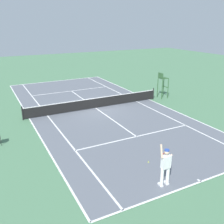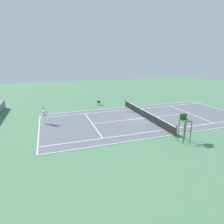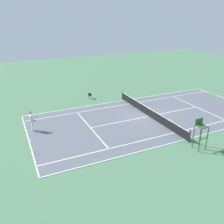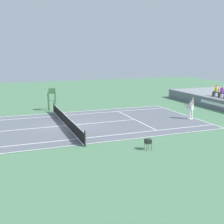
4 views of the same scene
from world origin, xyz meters
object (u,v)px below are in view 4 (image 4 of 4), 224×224
object	(u,v)px
umpire_chair	(52,96)
tennis_player	(191,109)
spectator_seated_0	(216,91)
ball_hopper	(148,141)
tennis_ball	(169,119)
spectator_seated_1	(221,92)

from	to	relation	value
umpire_chair	tennis_player	bearing A→B (deg)	52.72
tennis_player	umpire_chair	distance (m)	14.22
spectator_seated_0	ball_hopper	world-z (taller)	spectator_seated_0
spectator_seated_0	tennis_player	size ratio (longest dim) A/B	0.61
spectator_seated_0	tennis_ball	xyz separation A→B (m)	(4.31, -8.76, -1.72)
tennis_player	ball_hopper	xyz separation A→B (m)	(6.30, -7.74, -0.42)
spectator_seated_1	tennis_player	world-z (taller)	spectator_seated_1
spectator_seated_0	umpire_chair	size ratio (longest dim) A/B	0.52
tennis_player	umpire_chair	world-z (taller)	umpire_chair
tennis_player	tennis_ball	world-z (taller)	tennis_player
spectator_seated_1	ball_hopper	bearing A→B (deg)	-55.01
spectator_seated_1	tennis_player	bearing A→B (deg)	-60.30
spectator_seated_0	ball_hopper	xyz separation A→B (m)	(11.12, -14.56, -1.18)
spectator_seated_1	umpire_chair	xyz separation A→B (m)	(-4.72, -18.13, -0.20)
spectator_seated_0	ball_hopper	size ratio (longest dim) A/B	1.81
tennis_ball	umpire_chair	size ratio (longest dim) A/B	0.03
tennis_player	tennis_ball	xyz separation A→B (m)	(-0.51, -1.94, -0.96)
tennis_player	ball_hopper	world-z (taller)	tennis_player
ball_hopper	tennis_player	bearing A→B (deg)	129.15
tennis_ball	umpire_chair	bearing A→B (deg)	-130.87
spectator_seated_1	tennis_ball	size ratio (longest dim) A/B	18.60
spectator_seated_0	umpire_chair	bearing A→B (deg)	-101.80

